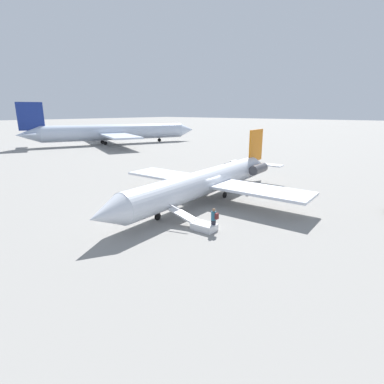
{
  "coord_description": "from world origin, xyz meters",
  "views": [
    {
      "loc": [
        22.25,
        16.97,
        8.47
      ],
      "look_at": [
        3.02,
        0.95,
        1.67
      ],
      "focal_mm": 28.0,
      "sensor_mm": 36.0,
      "label": 1
    }
  ],
  "objects_px": {
    "airplane_far_center": "(114,132)",
    "airplane_main": "(209,180)",
    "passenger": "(214,218)",
    "boarding_stairs": "(199,224)"
  },
  "relations": [
    {
      "from": "airplane_far_center",
      "to": "boarding_stairs",
      "type": "distance_m",
      "value": 62.68
    },
    {
      "from": "airplane_main",
      "to": "passenger",
      "type": "distance_m",
      "value": 8.38
    },
    {
      "from": "boarding_stairs",
      "to": "passenger",
      "type": "bearing_deg",
      "value": -169.14
    },
    {
      "from": "airplane_main",
      "to": "passenger",
      "type": "height_order",
      "value": "airplane_main"
    },
    {
      "from": "passenger",
      "to": "airplane_far_center",
      "type": "bearing_deg",
      "value": -33.08
    },
    {
      "from": "boarding_stairs",
      "to": "passenger",
      "type": "distance_m",
      "value": 1.31
    },
    {
      "from": "passenger",
      "to": "airplane_main",
      "type": "bearing_deg",
      "value": -54.33
    },
    {
      "from": "airplane_main",
      "to": "airplane_far_center",
      "type": "relative_size",
      "value": 0.6
    },
    {
      "from": "airplane_main",
      "to": "boarding_stairs",
      "type": "xyz_separation_m",
      "value": [
        6.76,
        4.14,
        -1.52
      ]
    },
    {
      "from": "airplane_far_center",
      "to": "airplane_main",
      "type": "bearing_deg",
      "value": -94.36
    }
  ]
}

